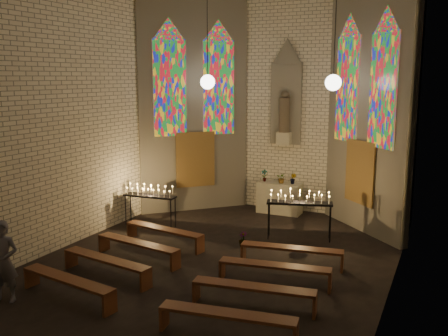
{
  "coord_description": "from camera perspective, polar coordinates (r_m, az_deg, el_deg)",
  "views": [
    {
      "loc": [
        4.97,
        -9.52,
        4.36
      ],
      "look_at": [
        0.07,
        1.04,
        2.22
      ],
      "focal_mm": 40.0,
      "sensor_mm": 36.0,
      "label": 1
    }
  ],
  "objects": [
    {
      "name": "pew_right_2",
      "position": [
        9.77,
        3.41,
        -13.71
      ],
      "size": [
        2.4,
        0.68,
        0.46
      ],
      "rotation": [
        0.0,
        0.0,
        0.15
      ],
      "color": "#532A17",
      "rests_on": "ground"
    },
    {
      "name": "pew_left_1",
      "position": [
        12.3,
        -9.83,
        -8.67
      ],
      "size": [
        2.4,
        0.68,
        0.46
      ],
      "rotation": [
        0.0,
        0.0,
        -0.15
      ],
      "color": "#532A17",
      "rests_on": "ground"
    },
    {
      "name": "visitor",
      "position": [
        10.77,
        -23.9,
        -9.76
      ],
      "size": [
        0.69,
        0.58,
        1.62
      ],
      "primitive_type": "imported",
      "rotation": [
        0.0,
        0.0,
        0.37
      ],
      "color": "#54525D",
      "rests_on": "ground"
    },
    {
      "name": "aisle_flower_pot",
      "position": [
        13.09,
        2.19,
        -8.14
      ],
      "size": [
        0.28,
        0.28,
        0.4
      ],
      "primitive_type": "imported",
      "rotation": [
        0.0,
        0.0,
        -0.3
      ],
      "color": "#4C723F",
      "rests_on": "ground"
    },
    {
      "name": "pew_right_3",
      "position": [
        8.77,
        0.4,
        -16.64
      ],
      "size": [
        2.4,
        0.68,
        0.46
      ],
      "rotation": [
        0.0,
        0.0,
        0.15
      ],
      "color": "#532A17",
      "rests_on": "ground"
    },
    {
      "name": "pew_right_0",
      "position": [
        11.88,
        7.73,
        -9.31
      ],
      "size": [
        2.4,
        0.68,
        0.46
      ],
      "rotation": [
        0.0,
        0.0,
        0.15
      ],
      "color": "#532A17",
      "rests_on": "ground"
    },
    {
      "name": "pew_right_1",
      "position": [
        10.81,
        5.79,
        -11.31
      ],
      "size": [
        2.4,
        0.68,
        0.46
      ],
      "rotation": [
        0.0,
        0.0,
        0.15
      ],
      "color": "#532A17",
      "rests_on": "ground"
    },
    {
      "name": "pew_left_3",
      "position": [
        10.56,
        -17.42,
        -12.29
      ],
      "size": [
        2.4,
        0.68,
        0.46
      ],
      "rotation": [
        0.0,
        0.0,
        -0.15
      ],
      "color": "#532A17",
      "rests_on": "ground"
    },
    {
      "name": "flower_vase_center",
      "position": [
        16.03,
        6.63,
        -1.14
      ],
      "size": [
        0.31,
        0.27,
        0.34
      ],
      "primitive_type": "imported",
      "rotation": [
        0.0,
        0.0,
        -0.0
      ],
      "color": "#4C723F",
      "rests_on": "altar"
    },
    {
      "name": "floor",
      "position": [
        11.59,
        -2.52,
        -11.7
      ],
      "size": [
        12.0,
        12.0,
        0.0
      ],
      "primitive_type": "plane",
      "color": "black",
      "rests_on": "ground"
    },
    {
      "name": "room",
      "position": [
        13.83,
        3.85,
        7.71
      ],
      "size": [
        8.22,
        12.43,
        7.0
      ],
      "color": "#F2E8CB",
      "rests_on": "ground"
    },
    {
      "name": "altar",
      "position": [
        16.24,
        6.37,
        -3.41
      ],
      "size": [
        1.4,
        0.6,
        1.0
      ],
      "primitive_type": "cube",
      "color": "beige",
      "rests_on": "ground"
    },
    {
      "name": "votive_stand_left",
      "position": [
        14.79,
        -8.48,
        -2.85
      ],
      "size": [
        1.61,
        0.52,
        1.16
      ],
      "rotation": [
        0.0,
        0.0,
        0.09
      ],
      "color": "black",
      "rests_on": "ground"
    },
    {
      "name": "votive_stand_right",
      "position": [
        13.59,
        8.65,
        -3.57
      ],
      "size": [
        1.8,
        0.88,
        1.29
      ],
      "rotation": [
        0.0,
        0.0,
        0.28
      ],
      "color": "black",
      "rests_on": "ground"
    },
    {
      "name": "pew_left_2",
      "position": [
        11.4,
        -13.31,
        -10.37
      ],
      "size": [
        2.4,
        0.68,
        0.46
      ],
      "rotation": [
        0.0,
        0.0,
        -0.15
      ],
      "color": "#532A17",
      "rests_on": "ground"
    },
    {
      "name": "flower_vase_left",
      "position": [
        16.26,
        4.64,
        -0.85
      ],
      "size": [
        0.22,
        0.16,
        0.39
      ],
      "primitive_type": "imported",
      "rotation": [
        0.0,
        0.0,
        0.11
      ],
      "color": "#4C723F",
      "rests_on": "altar"
    },
    {
      "name": "flower_vase_right",
      "position": [
        15.97,
        7.91,
        -1.2
      ],
      "size": [
        0.22,
        0.19,
        0.35
      ],
      "primitive_type": "imported",
      "rotation": [
        0.0,
        0.0,
        -0.19
      ],
      "color": "#4C723F",
      "rests_on": "altar"
    },
    {
      "name": "pew_left_0",
      "position": [
        13.25,
        -6.86,
        -7.19
      ],
      "size": [
        2.4,
        0.68,
        0.46
      ],
      "rotation": [
        0.0,
        0.0,
        -0.15
      ],
      "color": "#532A17",
      "rests_on": "ground"
    }
  ]
}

